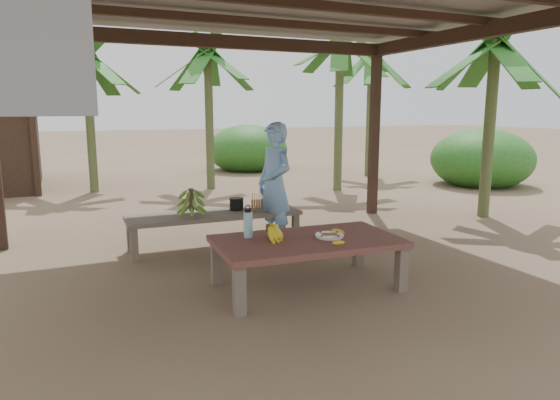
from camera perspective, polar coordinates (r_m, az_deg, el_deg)
name	(u,v)px	position (r m, az deg, el deg)	size (l,w,h in m)	color
ground	(276,274)	(5.46, -0.51, -8.43)	(80.00, 80.00, 0.00)	brown
pavilion	(274,3)	(5.25, -0.64, 21.55)	(6.60, 5.60, 2.95)	black
work_table	(307,245)	(4.95, 3.13, -5.17)	(1.85, 1.10, 0.50)	brown
bench	(215,217)	(6.43, -7.46, -1.99)	(2.21, 0.65, 0.45)	brown
ripe_banana_bunch	(268,232)	(4.84, -1.42, -3.63)	(0.29, 0.25, 0.18)	yellow
plate	(329,236)	(4.99, 5.66, -4.08)	(0.28, 0.28, 0.04)	white
loose_banana_front	(338,243)	(4.73, 6.70, -4.87)	(0.04, 0.16, 0.04)	yellow
loose_banana_side	(338,231)	(5.17, 6.66, -3.57)	(0.04, 0.14, 0.04)	yellow
water_flask	(248,224)	(4.96, -3.67, -2.71)	(0.09, 0.09, 0.33)	#44ABD5
green_banana_stalk	(191,201)	(6.31, -10.11, -0.14)	(0.31, 0.31, 0.35)	#598C2D
cooking_pot	(237,204)	(6.57, -4.99, -0.49)	(0.18, 0.18, 0.15)	black
skewer_rack	(257,202)	(6.51, -2.66, -0.19)	(0.18, 0.08, 0.24)	#A57F47
woman	(275,185)	(6.42, -0.60, 1.77)	(0.58, 0.38, 1.60)	#7CAFEA
banana_plant_ne	(340,52)	(11.00, 6.88, 16.46)	(1.80, 1.80, 3.44)	#596638
banana_plant_n	(208,64)	(11.25, -8.24, 15.17)	(1.80, 1.80, 3.22)	#596638
banana_plant_nw	(86,66)	(11.37, -21.26, 14.03)	(1.80, 1.80, 3.11)	#596638
banana_plant_e	(495,58)	(8.84, 23.32, 14.65)	(1.80, 1.80, 3.03)	#596638
banana_plant_far	(371,66)	(13.55, 10.39, 14.85)	(1.80, 1.80, 3.36)	#596638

